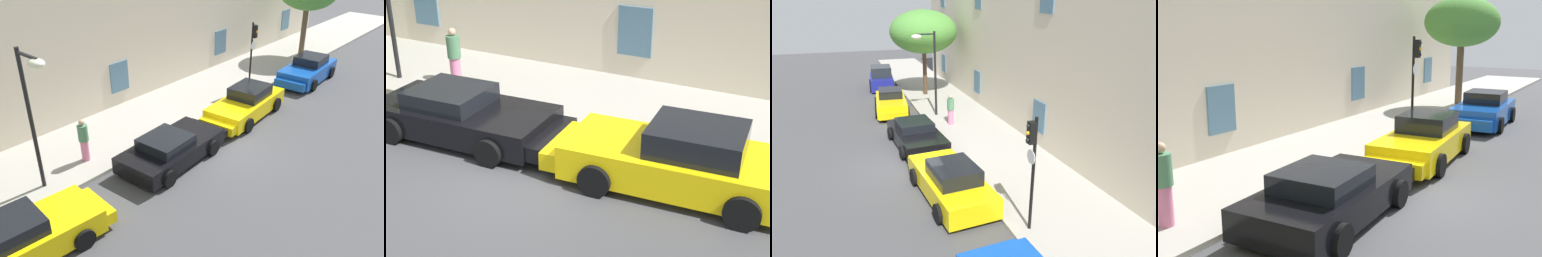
# 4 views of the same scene
# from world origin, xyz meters

# --- Properties ---
(ground_plane) EXTENTS (80.00, 80.00, 0.00)m
(ground_plane) POSITION_xyz_m (0.00, 0.00, 0.00)
(ground_plane) COLOR #444447
(sidewalk) EXTENTS (60.00, 4.35, 0.14)m
(sidewalk) POSITION_xyz_m (0.00, 4.21, 0.07)
(sidewalk) COLOR #A8A399
(sidewalk) RESTS_ON ground
(sportscar_red_lead) EXTENTS (4.85, 2.38, 1.42)m
(sportscar_red_lead) POSITION_xyz_m (-8.38, 0.47, 0.61)
(sportscar_red_lead) COLOR yellow
(sportscar_red_lead) RESTS_ON ground
(sportscar_yellow_flank) EXTENTS (4.92, 2.47, 1.22)m
(sportscar_yellow_flank) POSITION_xyz_m (-1.99, 0.82, 0.56)
(sportscar_yellow_flank) COLOR black
(sportscar_yellow_flank) RESTS_ON ground
(sportscar_white_middle) EXTENTS (5.11, 2.39, 1.44)m
(sportscar_white_middle) POSITION_xyz_m (3.04, 0.92, 0.62)
(sportscar_white_middle) COLOR yellow
(sportscar_white_middle) RESTS_ON ground
(sportscar_tail_end) EXTENTS (4.81, 2.34, 1.42)m
(sportscar_tail_end) POSITION_xyz_m (9.47, 0.90, 0.61)
(sportscar_tail_end) COLOR #144CB2
(sportscar_tail_end) RESTS_ON ground
(traffic_light) EXTENTS (0.44, 0.36, 3.64)m
(traffic_light) POSITION_xyz_m (6.06, 2.55, 2.62)
(traffic_light) COLOR black
(traffic_light) RESTS_ON sidewalk
(street_lamp) EXTENTS (0.44, 1.42, 5.03)m
(street_lamp) POSITION_xyz_m (-6.48, 2.50, 3.67)
(street_lamp) COLOR black
(street_lamp) RESTS_ON sidewalk
(pedestrian_admiring) EXTENTS (0.44, 0.44, 1.74)m
(pedestrian_admiring) POSITION_xyz_m (-4.44, 3.27, 1.02)
(pedestrian_admiring) COLOR pink
(pedestrian_admiring) RESTS_ON sidewalk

